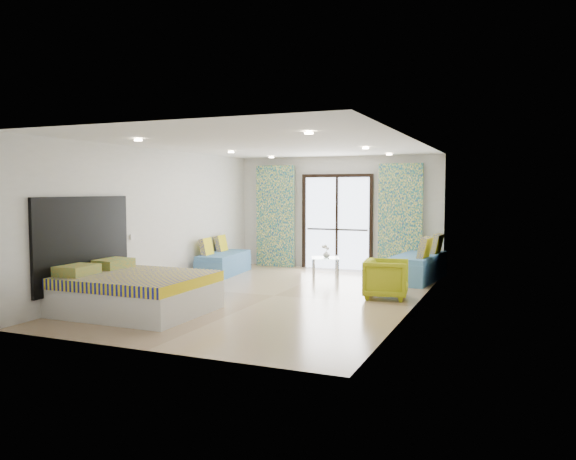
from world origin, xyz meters
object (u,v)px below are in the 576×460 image
at_px(bed, 134,292).
at_px(daybed_right, 418,266).
at_px(armchair, 386,277).
at_px(daybed_left, 223,262).
at_px(coffee_table, 325,259).

bearing_deg(bed, daybed_right, 53.08).
xyz_separation_m(daybed_right, armchair, (-0.20, -2.17, 0.08)).
xyz_separation_m(daybed_left, armchair, (4.03, -1.38, 0.11)).
height_order(coffee_table, armchair, armchair).
height_order(bed, daybed_left, daybed_left).
distance_m(daybed_left, daybed_right, 4.31).
height_order(bed, coffee_table, bed).
relative_size(bed, daybed_left, 1.22).
bearing_deg(daybed_right, daybed_left, -162.81).
bearing_deg(armchair, coffee_table, 33.47).
distance_m(coffee_table, armchair, 2.80).
relative_size(daybed_left, daybed_right, 0.88).
xyz_separation_m(daybed_left, daybed_right, (4.23, 0.79, 0.04)).
distance_m(daybed_left, coffee_table, 2.31).
xyz_separation_m(bed, armchair, (3.40, 2.61, 0.07)).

